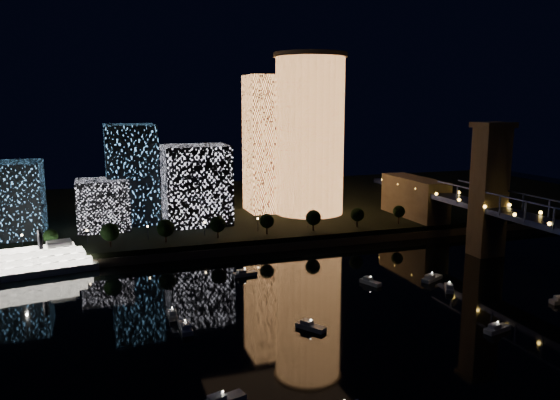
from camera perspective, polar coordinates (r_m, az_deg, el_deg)
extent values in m
plane|color=black|center=(147.73, 12.96, -12.79)|extent=(520.00, 520.00, 0.00)
cube|color=black|center=(289.91, -3.70, -0.73)|extent=(420.00, 160.00, 5.00)
cube|color=#6B5E4C|center=(217.47, 1.63, -4.65)|extent=(420.00, 6.00, 3.00)
cylinder|color=#FF9C51|center=(257.74, 3.11, 6.61)|extent=(32.00, 32.00, 72.50)
cylinder|color=#6B5E4C|center=(258.19, 3.19, 14.89)|extent=(34.00, 34.00, 2.00)
cube|color=#FF9C51|center=(263.35, -1.26, 5.86)|extent=(20.37, 20.37, 64.82)
cube|color=silver|center=(239.33, -8.74, 1.62)|extent=(27.70, 23.44, 34.09)
cube|color=#5098DA|center=(249.19, -15.26, 2.72)|extent=(21.39, 27.81, 42.78)
cube|color=silver|center=(237.63, -17.99, -0.45)|extent=(20.79, 18.90, 20.79)
cube|color=#5098DA|center=(237.30, -26.00, 0.07)|extent=(21.03, 23.13, 29.44)
cube|color=#6B5E4C|center=(217.73, 20.99, 0.75)|extent=(11.00, 9.00, 48.00)
cube|color=#6B5E4C|center=(215.39, 21.41, 7.32)|extent=(13.00, 11.00, 2.00)
cube|color=#6B5E4C|center=(259.64, 13.83, -0.26)|extent=(12.00, 40.00, 23.00)
cube|color=navy|center=(187.36, 27.12, -1.90)|extent=(0.50, 0.50, 7.00)
cube|color=navy|center=(204.42, 22.34, -0.62)|extent=(0.50, 0.50, 7.00)
cube|color=navy|center=(222.77, 18.33, 0.45)|extent=(0.50, 0.50, 7.00)
sphere|color=gold|center=(211.15, 20.62, -0.66)|extent=(1.20, 1.20, 1.20)
sphere|color=gold|center=(247.05, 14.06, 1.17)|extent=(1.20, 1.20, 1.20)
cube|color=silver|center=(202.64, -25.24, -6.84)|extent=(48.11, 18.75, 2.35)
cube|color=white|center=(202.04, -25.28, -6.22)|extent=(44.09, 17.10, 2.15)
cube|color=white|center=(201.48, -25.33, -5.64)|extent=(40.06, 15.46, 2.15)
cube|color=white|center=(200.95, -25.38, -5.04)|extent=(34.11, 13.48, 2.15)
cube|color=silver|center=(201.33, -22.08, -4.23)|extent=(8.73, 7.14, 1.76)
cylinder|color=black|center=(198.44, -23.74, -3.91)|extent=(1.37, 1.37, 5.87)
cylinder|color=black|center=(202.24, -23.84, -3.66)|extent=(1.37, 1.37, 5.87)
cube|color=silver|center=(178.27, 27.18, -9.07)|extent=(2.77, 2.13, 1.00)
cube|color=silver|center=(177.93, 17.26, -8.79)|extent=(5.90, 7.62, 1.20)
cube|color=silver|center=(176.53, 17.30, -8.57)|extent=(3.01, 3.24, 1.00)
sphere|color=white|center=(177.31, 17.29, -8.18)|extent=(0.36, 0.36, 0.36)
cube|color=silver|center=(151.51, 21.76, -12.43)|extent=(8.07, 4.16, 1.20)
cube|color=silver|center=(150.23, 21.52, -12.16)|extent=(3.08, 2.57, 1.00)
sphere|color=white|center=(150.78, 21.81, -11.73)|extent=(0.36, 0.36, 0.36)
cube|color=silver|center=(185.74, 15.60, -7.91)|extent=(9.01, 6.23, 1.20)
cube|color=silver|center=(184.33, 15.41, -7.68)|extent=(3.71, 3.34, 1.00)
sphere|color=white|center=(185.14, 15.63, -7.32)|extent=(0.36, 0.36, 0.36)
cube|color=silver|center=(142.64, 3.24, -13.13)|extent=(6.69, 7.96, 1.20)
cube|color=silver|center=(142.80, 2.83, -12.62)|extent=(3.30, 3.47, 1.00)
sphere|color=white|center=(141.86, 3.24, -12.39)|extent=(0.36, 0.36, 0.36)
cube|color=silver|center=(110.59, -6.62, -19.85)|extent=(3.65, 3.11, 1.00)
sphere|color=white|center=(110.70, -5.99, -19.27)|extent=(0.36, 0.36, 0.36)
cube|color=silver|center=(177.61, 9.44, -8.50)|extent=(4.96, 7.65, 1.20)
cube|color=silver|center=(177.92, 9.18, -8.09)|extent=(2.74, 3.09, 1.00)
sphere|color=white|center=(176.99, 9.46, -7.89)|extent=(0.36, 0.36, 0.36)
cube|color=silver|center=(144.13, -9.87, -13.01)|extent=(2.80, 8.48, 1.20)
cube|color=silver|center=(142.55, -9.80, -12.80)|extent=(2.23, 2.98, 1.00)
sphere|color=white|center=(143.36, -9.90, -12.28)|extent=(0.36, 0.36, 0.36)
cube|color=silver|center=(152.92, -11.18, -11.67)|extent=(2.45, 6.99, 1.20)
cube|color=silver|center=(151.56, -11.15, -11.43)|extent=(1.88, 2.48, 1.00)
sphere|color=white|center=(152.20, -11.20, -10.97)|extent=(0.36, 0.36, 0.36)
cube|color=silver|center=(183.94, -3.69, -7.72)|extent=(8.31, 3.57, 1.20)
cube|color=silver|center=(183.18, -4.04, -7.44)|extent=(3.06, 2.43, 1.00)
sphere|color=white|center=(183.34, -3.69, -7.13)|extent=(0.36, 0.36, 0.36)
cylinder|color=black|center=(210.01, -22.77, -4.43)|extent=(0.70, 0.70, 4.00)
sphere|color=black|center=(209.20, -22.84, -3.51)|extent=(5.16, 5.16, 5.16)
cylinder|color=black|center=(209.33, -17.30, -4.14)|extent=(0.70, 0.70, 4.00)
sphere|color=black|center=(208.52, -17.35, -3.21)|extent=(6.74, 6.74, 6.74)
cylinder|color=black|center=(210.55, -11.85, -3.81)|extent=(0.70, 0.70, 4.00)
sphere|color=black|center=(209.75, -11.88, -2.89)|extent=(6.63, 6.63, 6.63)
cylinder|color=black|center=(213.65, -6.51, -3.46)|extent=(0.70, 0.70, 4.00)
sphere|color=black|center=(212.86, -6.53, -2.54)|extent=(6.20, 6.20, 6.20)
cylinder|color=black|center=(218.54, -1.37, -3.09)|extent=(0.70, 0.70, 4.00)
sphere|color=black|center=(217.77, -1.37, -2.19)|extent=(5.85, 5.85, 5.85)
cylinder|color=black|center=(225.11, 3.50, -2.72)|extent=(0.70, 0.70, 4.00)
sphere|color=black|center=(224.36, 3.51, -1.84)|extent=(6.36, 6.36, 6.36)
cylinder|color=black|center=(233.22, 8.07, -2.35)|extent=(0.70, 0.70, 4.00)
sphere|color=black|center=(232.49, 8.09, -1.50)|extent=(5.88, 5.88, 5.88)
cylinder|color=black|center=(242.70, 12.29, -1.99)|extent=(0.70, 0.70, 4.00)
sphere|color=black|center=(242.01, 12.33, -1.18)|extent=(5.24, 5.24, 5.24)
cylinder|color=black|center=(216.73, -25.31, -4.05)|extent=(0.24, 0.24, 5.00)
sphere|color=#FFCC7F|center=(216.11, -25.37, -3.33)|extent=(0.70, 0.70, 0.70)
cylinder|color=black|center=(215.08, -19.48, -3.75)|extent=(0.24, 0.24, 5.00)
sphere|color=#FFCC7F|center=(214.46, -19.53, -3.03)|extent=(0.70, 0.70, 0.70)
cylinder|color=black|center=(215.68, -13.63, -3.42)|extent=(0.24, 0.24, 5.00)
sphere|color=#FFCC7F|center=(215.06, -13.66, -2.69)|extent=(0.70, 0.70, 0.70)
cylinder|color=black|center=(218.51, -7.87, -3.05)|extent=(0.24, 0.24, 5.00)
sphere|color=#FFCC7F|center=(217.89, -7.89, -2.33)|extent=(0.70, 0.70, 0.70)
cylinder|color=black|center=(223.47, -2.32, -2.67)|extent=(0.24, 0.24, 5.00)
sphere|color=#FFCC7F|center=(222.87, -2.32, -1.97)|extent=(0.70, 0.70, 0.70)
cylinder|color=black|center=(230.44, 2.94, -2.28)|extent=(0.24, 0.24, 5.00)
sphere|color=#FFCC7F|center=(229.85, 2.95, -1.60)|extent=(0.70, 0.70, 0.70)
cylinder|color=black|center=(239.23, 7.85, -1.90)|extent=(0.24, 0.24, 5.00)
sphere|color=#FFCC7F|center=(238.67, 7.87, -1.25)|extent=(0.70, 0.70, 0.70)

